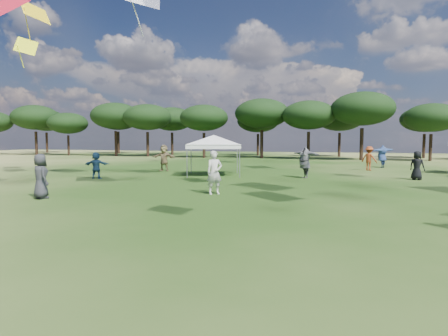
% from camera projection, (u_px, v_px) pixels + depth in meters
% --- Properties ---
extents(tree_line, '(108.78, 17.63, 7.77)m').
position_uv_depth(tree_line, '(353.00, 113.00, 44.64)').
color(tree_line, black).
rests_on(tree_line, ground).
extents(tent_left, '(6.37, 6.37, 2.87)m').
position_uv_depth(tent_left, '(214.00, 137.00, 23.66)').
color(tent_left, gray).
rests_on(tent_left, ground).
extents(festival_crowd, '(28.14, 23.84, 1.93)m').
position_uv_depth(festival_crowd, '(329.00, 163.00, 22.07)').
color(festival_crowd, maroon).
rests_on(festival_crowd, ground).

